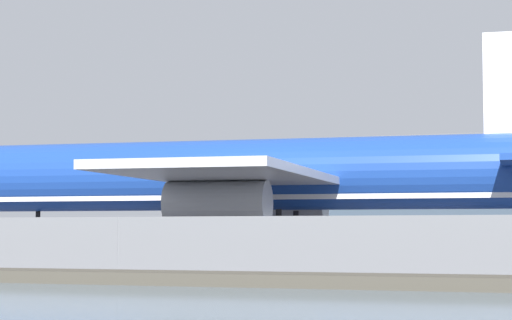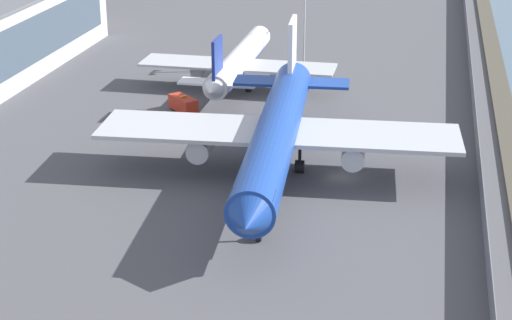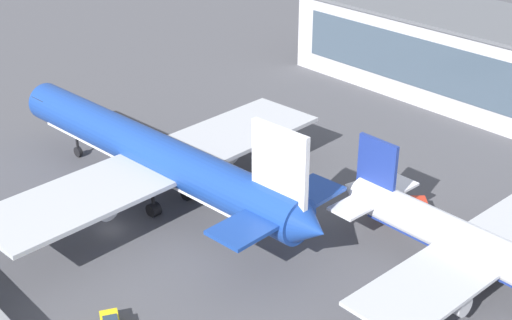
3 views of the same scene
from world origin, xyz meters
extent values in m
plane|color=#4C4C51|center=(0.00, 0.00, 0.00)|extent=(500.00, 500.00, 0.00)
cylinder|color=#193D93|center=(-2.49, 7.88, 6.07)|extent=(45.34, 8.29, 4.95)
cone|color=#193D93|center=(-26.34, 6.10, 6.07)|extent=(3.56, 4.93, 4.70)
cone|color=#193D93|center=(21.35, 9.66, 6.07)|extent=(3.54, 4.68, 4.46)
cube|color=#232D3D|center=(-23.18, 6.33, 6.68)|extent=(3.03, 4.40, 1.49)
cube|color=silver|center=(-2.49, 7.88, 4.70)|extent=(38.52, 6.80, 0.89)
cube|color=#B7BABF|center=(0.56, -2.75, 5.45)|extent=(11.50, 22.33, 0.50)
cube|color=#B7BABF|center=(-1.05, 18.84, 5.45)|extent=(11.50, 22.33, 0.50)
cylinder|color=#B7BABF|center=(-0.92, -1.12, 3.84)|extent=(6.50, 3.19, 2.72)
cylinder|color=#B7BABF|center=(-2.27, 17.01, 3.84)|extent=(6.50, 3.19, 2.72)
cube|color=silver|center=(17.30, 9.35, 11.02)|extent=(6.79, 1.10, 8.42)
cube|color=#193D93|center=(17.59, 5.39, 6.44)|extent=(5.09, 8.25, 0.40)
cube|color=#193D93|center=(17.00, 13.31, 6.44)|extent=(5.09, 8.25, 0.40)
cylinder|color=black|center=(-18.23, 6.70, 2.14)|extent=(0.35, 0.35, 2.90)
cylinder|color=black|center=(-18.23, 6.70, 0.69)|extent=(1.42, 0.65, 1.39)
cylinder|color=black|center=(0.85, 5.52, 2.14)|extent=(0.40, 0.40, 2.90)
cylinder|color=black|center=(0.85, 5.52, 0.69)|extent=(1.67, 1.23, 1.59)
cylinder|color=black|center=(0.46, 10.70, 2.14)|extent=(0.40, 0.40, 2.90)
cylinder|color=black|center=(0.46, 10.70, 0.69)|extent=(1.67, 1.23, 1.59)
cylinder|color=white|center=(34.33, 20.62, 4.54)|extent=(32.29, 3.84, 3.71)
cone|color=white|center=(17.17, 20.69, 4.54)|extent=(2.42, 3.35, 3.34)
cube|color=navy|center=(34.33, 20.62, 3.52)|extent=(27.45, 3.07, 0.67)
cube|color=#B7BABF|center=(32.68, 12.88, 4.08)|extent=(7.16, 15.52, 0.37)
cylinder|color=#B7BABF|center=(33.66, 14.11, 2.87)|extent=(4.53, 2.06, 2.04)
cube|color=navy|center=(20.12, 20.68, 8.25)|extent=(4.84, 0.46, 6.31)
cube|color=white|center=(20.13, 23.52, 4.82)|extent=(3.25, 5.69, 0.30)
cube|color=white|center=(20.11, 17.83, 4.82)|extent=(3.25, 5.69, 0.30)
cylinder|color=black|center=(32.07, 22.58, 1.60)|extent=(0.30, 0.30, 2.17)
cylinder|color=black|center=(32.07, 22.58, 0.52)|extent=(1.20, 0.84, 1.19)
cylinder|color=black|center=(32.06, 18.68, 1.60)|extent=(0.30, 0.30, 2.17)
cylinder|color=black|center=(32.06, 18.68, 0.52)|extent=(1.20, 0.84, 1.19)
cylinder|color=black|center=(14.29, -7.81, 0.35)|extent=(0.73, 0.49, 0.70)
cube|color=red|center=(20.17, 26.00, 1.27)|extent=(5.07, 5.25, 2.07)
cube|color=#283847|center=(21.40, 27.34, 1.66)|extent=(2.24, 2.19, 0.83)
cube|color=orange|center=(20.17, 26.00, 2.40)|extent=(1.11, 1.08, 0.16)
cylinder|color=black|center=(20.57, 27.82, 0.42)|extent=(0.73, 0.77, 0.84)
cylinder|color=black|center=(21.94, 26.56, 0.42)|extent=(0.73, 0.77, 0.84)
cylinder|color=black|center=(18.39, 25.44, 0.42)|extent=(0.73, 0.77, 0.84)
cylinder|color=black|center=(19.76, 24.18, 0.42)|extent=(0.73, 0.77, 0.84)
camera|label=1|loc=(21.25, -57.57, 2.14)|focal=70.00mm
camera|label=2|loc=(-95.23, -9.04, 40.43)|focal=60.00mm
camera|label=3|loc=(60.34, -32.55, 42.12)|focal=50.00mm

